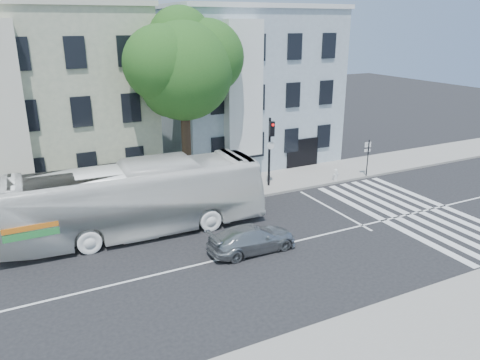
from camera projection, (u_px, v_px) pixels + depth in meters
ground at (253, 251)px, 21.78m from camera, size 120.00×120.00×0.00m
sidewalk_far at (191, 196)px, 28.52m from camera, size 80.00×4.00×0.15m
sidewalk_near at (372, 353)px, 15.00m from camera, size 80.00×4.00×0.15m
building_left at (45, 99)px, 29.71m from camera, size 12.00×10.00×11.00m
building_right at (241, 86)px, 35.69m from camera, size 12.00×10.00×11.00m
street_tree at (183, 65)px, 26.68m from camera, size 7.30×5.90×11.10m
bus at (136, 199)px, 23.19m from camera, size 3.56×13.13×3.63m
sedan at (252, 238)px, 21.69m from camera, size 1.73×4.25×1.23m
hedge at (83, 215)px, 24.59m from camera, size 8.35×3.39×0.70m
traffic_signal at (270, 144)px, 29.21m from camera, size 0.48×0.54×4.55m
fire_hydrant at (335, 174)px, 31.03m from camera, size 0.44×0.25×0.78m
far_sign_pole at (368, 153)px, 31.58m from camera, size 0.45×0.19×2.52m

